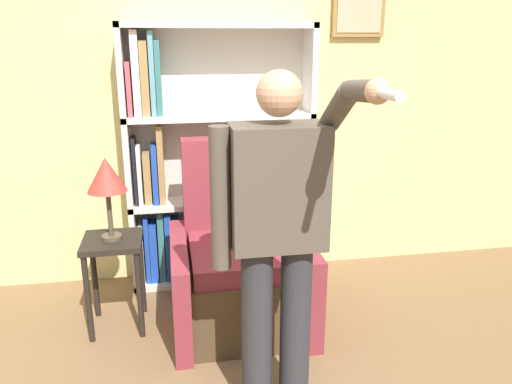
% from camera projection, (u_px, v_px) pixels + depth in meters
% --- Properties ---
extents(wall_back, '(8.00, 0.11, 2.80)m').
position_uv_depth(wall_back, '(197.00, 94.00, 3.63)').
color(wall_back, '#DBCC84').
rests_on(wall_back, ground_plane).
extents(bookcase, '(1.34, 0.28, 1.90)m').
position_uv_depth(bookcase, '(200.00, 162.00, 3.62)').
color(bookcase, silver).
rests_on(bookcase, ground_plane).
extents(armchair, '(0.87, 0.86, 1.17)m').
position_uv_depth(armchair, '(239.00, 268.00, 3.24)').
color(armchair, '#4C3823').
rests_on(armchair, ground_plane).
extents(person_standing, '(0.57, 0.78, 1.67)m').
position_uv_depth(person_standing, '(278.00, 230.00, 2.27)').
color(person_standing, '#2D2D33').
rests_on(person_standing, ground_plane).
extents(side_table, '(0.36, 0.36, 0.61)m').
position_uv_depth(side_table, '(114.00, 259.00, 3.12)').
color(side_table, black).
rests_on(side_table, ground_plane).
extents(table_lamp, '(0.24, 0.24, 0.52)m').
position_uv_depth(table_lamp, '(106.00, 177.00, 2.96)').
color(table_lamp, '#4C4233').
rests_on(table_lamp, side_table).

